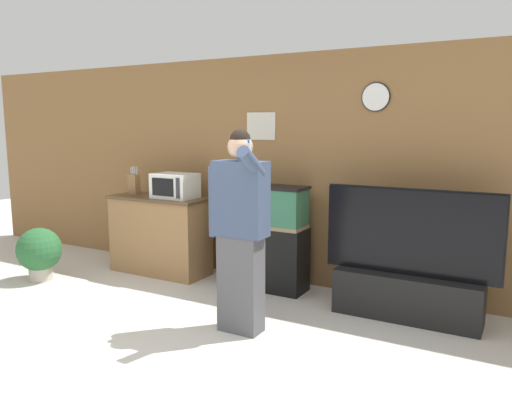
# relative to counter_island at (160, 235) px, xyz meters

# --- Properties ---
(ground_plane) EXTENTS (18.00, 18.00, 0.00)m
(ground_plane) POSITION_rel_counter_island_xyz_m (1.46, -2.09, -0.48)
(ground_plane) COLOR beige
(wall_back_paneled) EXTENTS (10.00, 0.08, 2.60)m
(wall_back_paneled) POSITION_rel_counter_island_xyz_m (1.46, 0.48, 0.82)
(wall_back_paneled) COLOR olive
(wall_back_paneled) RESTS_ON ground_plane
(counter_island) EXTENTS (1.27, 0.55, 0.95)m
(counter_island) POSITION_rel_counter_island_xyz_m (0.00, 0.00, 0.00)
(counter_island) COLOR olive
(counter_island) RESTS_ON ground_plane
(microwave) EXTENTS (0.50, 0.36, 0.30)m
(microwave) POSITION_rel_counter_island_xyz_m (0.25, -0.00, 0.62)
(microwave) COLOR white
(microwave) RESTS_ON counter_island
(knife_block) EXTENTS (0.13, 0.10, 0.35)m
(knife_block) POSITION_rel_counter_island_xyz_m (-0.43, 0.03, 0.61)
(knife_block) COLOR olive
(knife_block) RESTS_ON counter_island
(aquarium_on_stand) EXTENTS (0.92, 0.36, 1.16)m
(aquarium_on_stand) POSITION_rel_counter_island_xyz_m (1.43, 0.09, 0.11)
(aquarium_on_stand) COLOR black
(aquarium_on_stand) RESTS_ON ground_plane
(tv_on_stand) EXTENTS (1.61, 0.40, 1.24)m
(tv_on_stand) POSITION_rel_counter_island_xyz_m (3.02, -0.05, -0.12)
(tv_on_stand) COLOR black
(tv_on_stand) RESTS_ON ground_plane
(person_standing) EXTENTS (0.56, 0.42, 1.78)m
(person_standing) POSITION_rel_counter_island_xyz_m (1.79, -1.07, 0.45)
(person_standing) COLOR #515156
(person_standing) RESTS_ON ground_plane
(potted_plant) EXTENTS (0.51, 0.51, 0.63)m
(potted_plant) POSITION_rel_counter_island_xyz_m (-1.03, -0.95, -0.13)
(potted_plant) COLOR #B2A899
(potted_plant) RESTS_ON ground_plane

